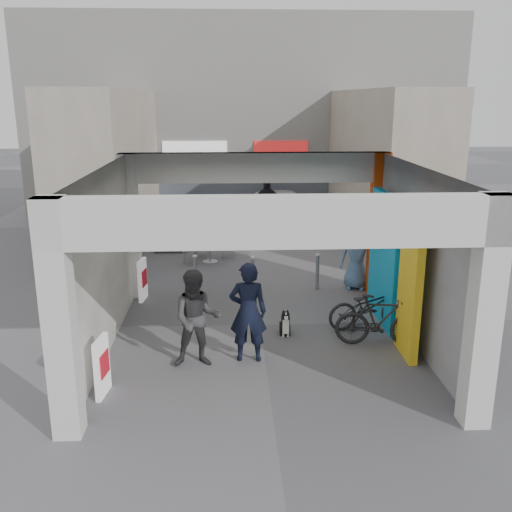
{
  "coord_description": "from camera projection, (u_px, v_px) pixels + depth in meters",
  "views": [
    {
      "loc": [
        -0.63,
        -11.47,
        4.75
      ],
      "look_at": [
        -0.04,
        1.0,
        1.27
      ],
      "focal_mm": 40.0,
      "sensor_mm": 36.0,
      "label": 1
    }
  ],
  "objects": [
    {
      "name": "advert_board_far",
      "position": [
        143.0,
        280.0,
        13.75
      ],
      "size": [
        0.16,
        0.56,
        1.0
      ],
      "rotation": [
        0.0,
        0.0,
        -0.13
      ],
      "color": "white",
      "rests_on": "ground"
    },
    {
      "name": "bollard_left",
      "position": [
        195.0,
        273.0,
        14.49
      ],
      "size": [
        0.09,
        0.09,
        0.89
      ],
      "primitive_type": "cylinder",
      "color": "#979A9F",
      "rests_on": "ground"
    },
    {
      "name": "man_elderly",
      "position": [
        357.0,
        256.0,
        14.47
      ],
      "size": [
        0.95,
        0.74,
        1.71
      ],
      "primitive_type": "imported",
      "rotation": [
        0.0,
        0.0,
        -0.26
      ],
      "color": "#51789F",
      "rests_on": "ground"
    },
    {
      "name": "arcade_canopy",
      "position": [
        291.0,
        229.0,
        10.95
      ],
      "size": [
        6.4,
        6.45,
        6.4
      ],
      "color": "silver",
      "rests_on": "ground"
    },
    {
      "name": "ground",
      "position": [
        260.0,
        325.0,
        12.34
      ],
      "size": [
        90.0,
        90.0,
        0.0
      ],
      "primitive_type": "plane",
      "color": "#5E5E63",
      "rests_on": "ground"
    },
    {
      "name": "plaza_bldg_right",
      "position": [
        382.0,
        167.0,
        19.09
      ],
      "size": [
        2.0,
        9.0,
        5.0
      ],
      "primitive_type": "cube",
      "color": "#AA9E8D",
      "rests_on": "ground"
    },
    {
      "name": "plaza_bldg_left",
      "position": [
        111.0,
        168.0,
        18.68
      ],
      "size": [
        2.0,
        9.0,
        5.0
      ],
      "primitive_type": "cube",
      "color": "#AA9E8D",
      "rests_on": "ground"
    },
    {
      "name": "man_crates",
      "position": [
        267.0,
        205.0,
        20.78
      ],
      "size": [
        1.14,
        0.5,
        1.93
      ],
      "primitive_type": "imported",
      "rotation": [
        0.0,
        0.0,
        3.12
      ],
      "color": "black",
      "rests_on": "ground"
    },
    {
      "name": "bicycle_front",
      "position": [
        369.0,
        306.0,
        12.07
      ],
      "size": [
        1.93,
        1.02,
        0.96
      ],
      "primitive_type": "imported",
      "rotation": [
        0.0,
        0.0,
        1.79
      ],
      "color": "black",
      "rests_on": "ground"
    },
    {
      "name": "far_building",
      "position": [
        243.0,
        115.0,
        24.73
      ],
      "size": [
        18.0,
        4.08,
        8.0
      ],
      "color": "silver",
      "rests_on": "ground"
    },
    {
      "name": "bicycle_rear",
      "position": [
        380.0,
        320.0,
        11.18
      ],
      "size": [
        1.81,
        0.75,
        1.06
      ],
      "primitive_type": "imported",
      "rotation": [
        0.0,
        0.0,
        1.42
      ],
      "color": "black",
      "rests_on": "ground"
    },
    {
      "name": "bollard_center",
      "position": [
        253.0,
        273.0,
        14.52
      ],
      "size": [
        0.09,
        0.09,
        0.84
      ],
      "primitive_type": "cylinder",
      "color": "#979A9F",
      "rests_on": "ground"
    },
    {
      "name": "produce_stand",
      "position": [
        171.0,
        243.0,
        18.17
      ],
      "size": [
        1.07,
        0.58,
        0.71
      ],
      "rotation": [
        0.0,
        0.0,
        0.14
      ],
      "color": "black",
      "rests_on": "ground"
    },
    {
      "name": "cafe_set",
      "position": [
        206.0,
        249.0,
        17.23
      ],
      "size": [
        1.5,
        1.21,
        0.91
      ],
      "rotation": [
        0.0,
        0.0,
        -0.04
      ],
      "color": "#9F9FA4",
      "rests_on": "ground"
    },
    {
      "name": "bollard_right",
      "position": [
        317.0,
        272.0,
        14.54
      ],
      "size": [
        0.09,
        0.09,
        0.91
      ],
      "primitive_type": "cylinder",
      "color": "#979A9F",
      "rests_on": "ground"
    },
    {
      "name": "white_van",
      "position": [
        286.0,
        206.0,
        21.94
      ],
      "size": [
        4.29,
        2.13,
        1.41
      ],
      "primitive_type": "imported",
      "rotation": [
        0.0,
        0.0,
        1.69
      ],
      "color": "silver",
      "rests_on": "ground"
    },
    {
      "name": "advert_board_near",
      "position": [
        102.0,
        366.0,
        9.31
      ],
      "size": [
        0.16,
        0.56,
        1.0
      ],
      "rotation": [
        0.0,
        0.0,
        -0.14
      ],
      "color": "white",
      "rests_on": "ground"
    },
    {
      "name": "crate_stack",
      "position": [
        254.0,
        227.0,
        20.36
      ],
      "size": [
        0.5,
        0.42,
        0.56
      ],
      "rotation": [
        0.0,
        0.0,
        0.16
      ],
      "color": "#1A5D20",
      "rests_on": "ground"
    },
    {
      "name": "border_collie",
      "position": [
        285.0,
        325.0,
        11.75
      ],
      "size": [
        0.21,
        0.41,
        0.57
      ],
      "rotation": [
        0.0,
        0.0,
        -0.03
      ],
      "color": "black",
      "rests_on": "ground"
    },
    {
      "name": "man_with_dog",
      "position": [
        248.0,
        312.0,
        10.45
      ],
      "size": [
        0.71,
        0.48,
        1.9
      ],
      "primitive_type": "imported",
      "rotation": [
        0.0,
        0.0,
        3.11
      ],
      "color": "black",
      "rests_on": "ground"
    },
    {
      "name": "man_back_turned",
      "position": [
        197.0,
        319.0,
        10.25
      ],
      "size": [
        0.91,
        0.73,
        1.81
      ],
      "primitive_type": "imported",
      "rotation": [
        0.0,
        0.0,
        0.05
      ],
      "color": "#373739",
      "rests_on": "ground"
    }
  ]
}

